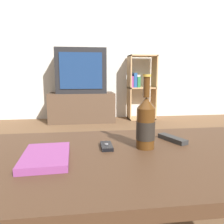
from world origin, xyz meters
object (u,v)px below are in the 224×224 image
table_book (46,157)px  tv_stand (82,107)px  television (81,71)px  bookshelf (140,86)px  beer_bottle (146,123)px  cell_phone (106,146)px  remote_control (172,139)px

table_book → tv_stand: bearing=85.4°
television → bookshelf: (0.97, 0.10, -0.25)m
television → table_book: bearing=-92.0°
bookshelf → tv_stand: bearing=-174.6°
television → beer_bottle: television is taller
television → cell_phone: 2.67m
television → beer_bottle: size_ratio=2.56×
tv_stand → remote_control: remote_control is taller
bookshelf → cell_phone: size_ratio=10.51×
tv_stand → bookshelf: bookshelf is taller
tv_stand → television: (-0.00, -0.00, 0.57)m
cell_phone → remote_control: size_ratio=0.66×
tv_stand → television: television is taller
beer_bottle → table_book: (-0.38, -0.08, -0.09)m
television → bookshelf: 1.01m
television → beer_bottle: bearing=-84.0°
television → bookshelf: bearing=5.7°
cell_phone → tv_stand: bearing=92.2°
remote_control → cell_phone: bearing=168.3°
tv_stand → television: bearing=-90.0°
bookshelf → cell_phone: (-0.85, -2.74, -0.10)m
beer_bottle → bookshelf: bearing=75.9°
tv_stand → table_book: (-0.10, -2.74, 0.23)m
tv_stand → beer_bottle: (0.28, -2.66, 0.32)m
television → table_book: television is taller
bookshelf → remote_control: bookshelf is taller
tv_stand → table_book: size_ratio=4.15×
bookshelf → cell_phone: bearing=-107.2°
tv_stand → table_book: bearing=-92.0°
bookshelf → television: bearing=-174.3°
remote_control → beer_bottle: bearing=-174.7°
bookshelf → cell_phone: 2.87m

